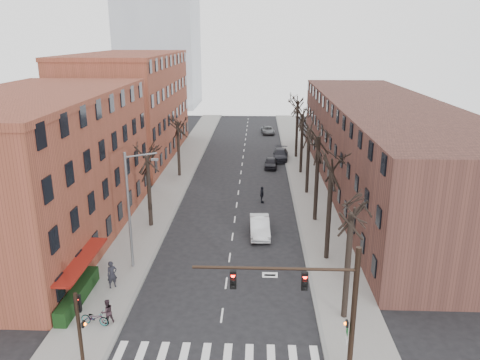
# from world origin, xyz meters

# --- Properties ---
(ground) EXTENTS (160.00, 160.00, 0.00)m
(ground) POSITION_xyz_m (0.00, 0.00, 0.00)
(ground) COLOR black
(ground) RESTS_ON ground
(sidewalk_left) EXTENTS (4.00, 90.00, 0.15)m
(sidewalk_left) POSITION_xyz_m (-8.00, 35.00, 0.07)
(sidewalk_left) COLOR gray
(sidewalk_left) RESTS_ON ground
(sidewalk_right) EXTENTS (4.00, 90.00, 0.15)m
(sidewalk_right) POSITION_xyz_m (8.00, 35.00, 0.07)
(sidewalk_right) COLOR gray
(sidewalk_right) RESTS_ON ground
(building_left_near) EXTENTS (12.00, 26.00, 12.00)m
(building_left_near) POSITION_xyz_m (-16.00, 15.00, 6.00)
(building_left_near) COLOR brown
(building_left_near) RESTS_ON ground
(building_left_far) EXTENTS (12.00, 28.00, 14.00)m
(building_left_far) POSITION_xyz_m (-16.00, 44.00, 7.00)
(building_left_far) COLOR brown
(building_left_far) RESTS_ON ground
(building_right) EXTENTS (12.00, 50.00, 10.00)m
(building_right) POSITION_xyz_m (16.00, 30.00, 5.00)
(building_right) COLOR #502D25
(building_right) RESTS_ON ground
(awning_left) EXTENTS (1.20, 7.00, 0.15)m
(awning_left) POSITION_xyz_m (-9.40, 6.00, 0.00)
(awning_left) COLOR maroon
(awning_left) RESTS_ON ground
(hedge) EXTENTS (0.80, 6.00, 1.00)m
(hedge) POSITION_xyz_m (-9.50, 5.00, 0.65)
(hedge) COLOR black
(hedge) RESTS_ON sidewalk_left
(tree_right_a) EXTENTS (5.20, 5.20, 10.00)m
(tree_right_a) POSITION_xyz_m (7.60, 4.00, 0.00)
(tree_right_a) COLOR black
(tree_right_a) RESTS_ON ground
(tree_right_b) EXTENTS (5.20, 5.20, 10.80)m
(tree_right_b) POSITION_xyz_m (7.60, 12.00, 0.00)
(tree_right_b) COLOR black
(tree_right_b) RESTS_ON ground
(tree_right_c) EXTENTS (5.20, 5.20, 11.60)m
(tree_right_c) POSITION_xyz_m (7.60, 20.00, 0.00)
(tree_right_c) COLOR black
(tree_right_c) RESTS_ON ground
(tree_right_d) EXTENTS (5.20, 5.20, 10.00)m
(tree_right_d) POSITION_xyz_m (7.60, 28.00, 0.00)
(tree_right_d) COLOR black
(tree_right_d) RESTS_ON ground
(tree_right_e) EXTENTS (5.20, 5.20, 10.80)m
(tree_right_e) POSITION_xyz_m (7.60, 36.00, 0.00)
(tree_right_e) COLOR black
(tree_right_e) RESTS_ON ground
(tree_right_f) EXTENTS (5.20, 5.20, 11.60)m
(tree_right_f) POSITION_xyz_m (7.60, 44.00, 0.00)
(tree_right_f) COLOR black
(tree_right_f) RESTS_ON ground
(tree_left_a) EXTENTS (5.20, 5.20, 9.50)m
(tree_left_a) POSITION_xyz_m (-7.60, 18.00, 0.00)
(tree_left_a) COLOR black
(tree_left_a) RESTS_ON ground
(tree_left_b) EXTENTS (5.20, 5.20, 9.50)m
(tree_left_b) POSITION_xyz_m (-7.60, 34.00, 0.00)
(tree_left_b) COLOR black
(tree_left_b) RESTS_ON ground
(signal_mast_arm) EXTENTS (8.14, 0.30, 7.20)m
(signal_mast_arm) POSITION_xyz_m (5.45, -1.00, 4.40)
(signal_mast_arm) COLOR black
(signal_mast_arm) RESTS_ON ground
(signal_pole_left) EXTENTS (0.47, 0.44, 4.40)m
(signal_pole_left) POSITION_xyz_m (-6.99, -0.95, 2.61)
(signal_pole_left) COLOR black
(signal_pole_left) RESTS_ON ground
(streetlight) EXTENTS (2.45, 0.22, 9.03)m
(streetlight) POSITION_xyz_m (-7.03, 10.00, 5.01)
(streetlight) COLOR slate
(streetlight) RESTS_ON ground
(silver_sedan) EXTENTS (1.87, 4.84, 1.57)m
(silver_sedan) POSITION_xyz_m (2.37, 16.54, 0.79)
(silver_sedan) COLOR silver
(silver_sedan) RESTS_ON ground
(parked_car_near) EXTENTS (1.82, 4.05, 1.35)m
(parked_car_near) POSITION_xyz_m (3.87, 38.39, 0.68)
(parked_car_near) COLOR black
(parked_car_near) RESTS_ON ground
(parked_car_mid) EXTENTS (2.55, 5.37, 1.51)m
(parked_car_mid) POSITION_xyz_m (5.30, 42.60, 0.76)
(parked_car_mid) COLOR black
(parked_car_mid) RESTS_ON ground
(parked_car_far) EXTENTS (2.53, 4.71, 1.26)m
(parked_car_far) POSITION_xyz_m (3.85, 60.83, 0.63)
(parked_car_far) COLOR slate
(parked_car_far) RESTS_ON ground
(pedestrian_a) EXTENTS (0.84, 0.79, 1.94)m
(pedestrian_a) POSITION_xyz_m (-7.78, 6.89, 1.12)
(pedestrian_a) COLOR black
(pedestrian_a) RESTS_ON sidewalk_left
(pedestrian_b) EXTENTS (0.96, 0.93, 1.56)m
(pedestrian_b) POSITION_xyz_m (-6.82, 2.73, 0.93)
(pedestrian_b) COLOR black
(pedestrian_b) RESTS_ON sidewalk_left
(pedestrian_crossing) EXTENTS (0.50, 1.06, 1.77)m
(pedestrian_crossing) POSITION_xyz_m (2.61, 24.79, 0.88)
(pedestrian_crossing) COLOR black
(pedestrian_crossing) RESTS_ON ground
(bicycle) EXTENTS (1.87, 0.91, 0.94)m
(bicycle) POSITION_xyz_m (-7.53, 2.51, 0.62)
(bicycle) COLOR gray
(bicycle) RESTS_ON sidewalk_left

